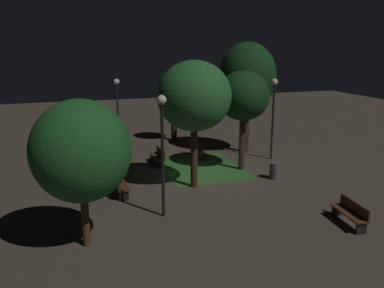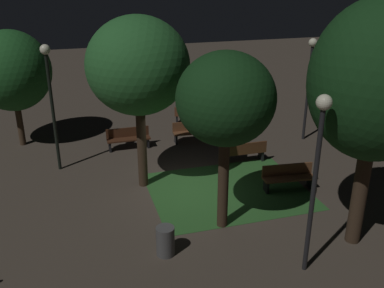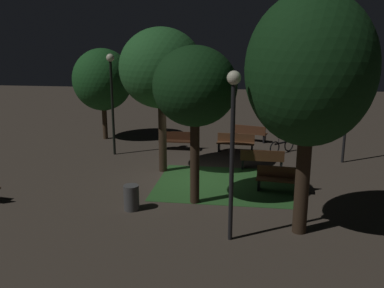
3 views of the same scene
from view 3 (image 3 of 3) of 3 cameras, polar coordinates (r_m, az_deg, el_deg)
name	(u,v)px [view 3 (image 3 of 3)]	position (r m, az deg, el deg)	size (l,w,h in m)	color
ground_plane	(194,179)	(16.41, 0.33, -4.83)	(60.00, 60.00, 0.00)	#473D33
grass_lawn	(226,184)	(15.90, 4.70, -5.49)	(5.27, 4.19, 0.01)	#2D6028
bench_near_trees	(236,142)	(20.30, 5.99, 0.26)	(1.82, 0.58, 0.88)	brown
bench_corner	(178,140)	(20.59, -1.98, 0.53)	(1.80, 0.49, 0.88)	#422314
bench_front_left	(250,133)	(22.45, 7.89, 1.56)	(1.86, 0.99, 0.88)	brown
bench_path_side	(262,159)	(17.65, 9.57, -2.01)	(1.81, 0.50, 0.88)	#512D19
bench_back_row	(282,178)	(15.36, 12.18, -4.62)	(1.84, 0.66, 0.88)	brown
tree_tall_center	(310,71)	(11.37, 15.83, 9.59)	(3.39, 3.39, 6.59)	#38281C
tree_back_left	(161,69)	(16.65, -4.22, 10.23)	(3.32, 3.32, 5.81)	#38281C
tree_lawn_side	(195,87)	(13.21, 0.40, 7.74)	(2.68, 2.68, 5.18)	#38281C
tree_near_wall	(103,80)	(22.90, -12.13, 8.58)	(3.16, 3.16, 4.87)	#423021
lamp_post_near_wall	(348,95)	(19.17, 20.62, 6.34)	(0.36, 0.36, 4.44)	black
lamp_post_plaza_east	(112,88)	(19.59, -10.94, 7.59)	(0.36, 0.36, 4.70)	black
lamp_post_path_center	(233,129)	(10.76, 5.59, 2.12)	(0.36, 0.36, 4.59)	black
trash_bin	(131,198)	(13.60, -8.29, -7.27)	(0.49, 0.49, 0.82)	#4C4C4C
bicycle	(282,146)	(20.44, 12.20, -0.29)	(1.23, 1.24, 0.93)	black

